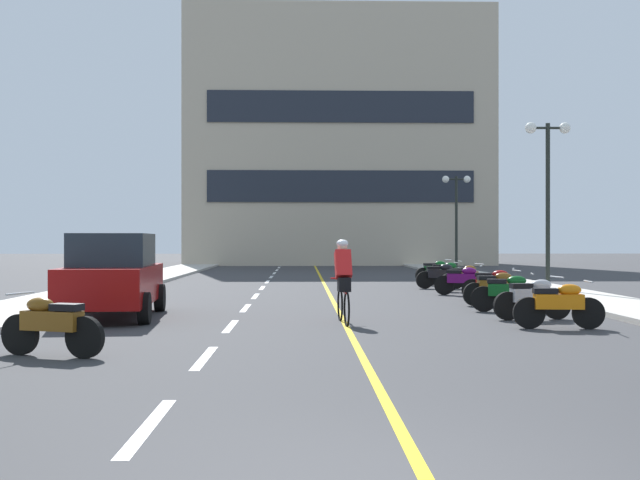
# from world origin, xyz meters

# --- Properties ---
(ground_plane) EXTENTS (140.00, 140.00, 0.00)m
(ground_plane) POSITION_xyz_m (0.00, 21.00, 0.00)
(ground_plane) COLOR #38383A
(curb_left) EXTENTS (2.40, 72.00, 0.12)m
(curb_left) POSITION_xyz_m (-7.20, 24.00, 0.06)
(curb_left) COLOR #B7B2A8
(curb_left) RESTS_ON ground
(curb_right) EXTENTS (2.40, 72.00, 0.12)m
(curb_right) POSITION_xyz_m (7.20, 24.00, 0.06)
(curb_right) COLOR #B7B2A8
(curb_right) RESTS_ON ground
(lane_dash_0) EXTENTS (0.14, 2.20, 0.01)m
(lane_dash_0) POSITION_xyz_m (-2.00, 2.00, 0.00)
(lane_dash_0) COLOR silver
(lane_dash_0) RESTS_ON ground
(lane_dash_1) EXTENTS (0.14, 2.20, 0.01)m
(lane_dash_1) POSITION_xyz_m (-2.00, 6.00, 0.00)
(lane_dash_1) COLOR silver
(lane_dash_1) RESTS_ON ground
(lane_dash_2) EXTENTS (0.14, 2.20, 0.01)m
(lane_dash_2) POSITION_xyz_m (-2.00, 10.00, 0.00)
(lane_dash_2) COLOR silver
(lane_dash_2) RESTS_ON ground
(lane_dash_3) EXTENTS (0.14, 2.20, 0.01)m
(lane_dash_3) POSITION_xyz_m (-2.00, 14.00, 0.00)
(lane_dash_3) COLOR silver
(lane_dash_3) RESTS_ON ground
(lane_dash_4) EXTENTS (0.14, 2.20, 0.01)m
(lane_dash_4) POSITION_xyz_m (-2.00, 18.00, 0.00)
(lane_dash_4) COLOR silver
(lane_dash_4) RESTS_ON ground
(lane_dash_5) EXTENTS (0.14, 2.20, 0.01)m
(lane_dash_5) POSITION_xyz_m (-2.00, 22.00, 0.00)
(lane_dash_5) COLOR silver
(lane_dash_5) RESTS_ON ground
(lane_dash_6) EXTENTS (0.14, 2.20, 0.01)m
(lane_dash_6) POSITION_xyz_m (-2.00, 26.00, 0.00)
(lane_dash_6) COLOR silver
(lane_dash_6) RESTS_ON ground
(lane_dash_7) EXTENTS (0.14, 2.20, 0.01)m
(lane_dash_7) POSITION_xyz_m (-2.00, 30.00, 0.00)
(lane_dash_7) COLOR silver
(lane_dash_7) RESTS_ON ground
(lane_dash_8) EXTENTS (0.14, 2.20, 0.01)m
(lane_dash_8) POSITION_xyz_m (-2.00, 34.00, 0.00)
(lane_dash_8) COLOR silver
(lane_dash_8) RESTS_ON ground
(lane_dash_9) EXTENTS (0.14, 2.20, 0.01)m
(lane_dash_9) POSITION_xyz_m (-2.00, 38.00, 0.00)
(lane_dash_9) COLOR silver
(lane_dash_9) RESTS_ON ground
(lane_dash_10) EXTENTS (0.14, 2.20, 0.01)m
(lane_dash_10) POSITION_xyz_m (-2.00, 42.00, 0.00)
(lane_dash_10) COLOR silver
(lane_dash_10) RESTS_ON ground
(lane_dash_11) EXTENTS (0.14, 2.20, 0.01)m
(lane_dash_11) POSITION_xyz_m (-2.00, 46.00, 0.00)
(lane_dash_11) COLOR silver
(lane_dash_11) RESTS_ON ground
(centre_line_yellow) EXTENTS (0.12, 66.00, 0.01)m
(centre_line_yellow) POSITION_xyz_m (0.25, 24.00, 0.00)
(centre_line_yellow) COLOR gold
(centre_line_yellow) RESTS_ON ground
(office_building) EXTENTS (20.74, 9.18, 17.33)m
(office_building) POSITION_xyz_m (1.95, 49.53, 8.66)
(office_building) COLOR #BCAD93
(office_building) RESTS_ON ground
(street_lamp_mid) EXTENTS (1.46, 0.36, 5.33)m
(street_lamp_mid) POSITION_xyz_m (7.26, 19.35, 4.00)
(street_lamp_mid) COLOR black
(street_lamp_mid) RESTS_ON curb_right
(street_lamp_far) EXTENTS (1.46, 0.36, 4.86)m
(street_lamp_far) POSITION_xyz_m (7.31, 34.08, 3.70)
(street_lamp_far) COLOR black
(street_lamp_far) RESTS_ON curb_right
(parked_car_near) EXTENTS (2.17, 4.31, 1.82)m
(parked_car_near) POSITION_xyz_m (-4.70, 11.73, 0.92)
(parked_car_near) COLOR black
(parked_car_near) RESTS_ON ground
(motorcycle_1) EXTENTS (1.64, 0.80, 0.92)m
(motorcycle_1) POSITION_xyz_m (-4.22, 6.16, 0.47)
(motorcycle_1) COLOR black
(motorcycle_1) RESTS_ON ground
(motorcycle_2) EXTENTS (1.70, 0.60, 0.92)m
(motorcycle_2) POSITION_xyz_m (4.24, 9.39, 0.47)
(motorcycle_2) COLOR black
(motorcycle_2) RESTS_ON ground
(motorcycle_3) EXTENTS (1.70, 0.60, 0.92)m
(motorcycle_3) POSITION_xyz_m (4.25, 11.05, 0.47)
(motorcycle_3) COLOR black
(motorcycle_3) RESTS_ON ground
(motorcycle_4) EXTENTS (1.68, 0.65, 0.92)m
(motorcycle_4) POSITION_xyz_m (4.19, 12.77, 0.47)
(motorcycle_4) COLOR black
(motorcycle_4) RESTS_ON ground
(motorcycle_5) EXTENTS (1.70, 0.60, 0.92)m
(motorcycle_5) POSITION_xyz_m (4.34, 14.46, 0.47)
(motorcycle_5) COLOR black
(motorcycle_5) RESTS_ON ground
(motorcycle_6) EXTENTS (1.64, 0.80, 0.92)m
(motorcycle_6) POSITION_xyz_m (4.67, 16.06, 0.47)
(motorcycle_6) COLOR black
(motorcycle_6) RESTS_ON ground
(motorcycle_7) EXTENTS (1.65, 0.75, 0.92)m
(motorcycle_7) POSITION_xyz_m (4.28, 18.22, 0.47)
(motorcycle_7) COLOR black
(motorcycle_7) RESTS_ON ground
(motorcycle_8) EXTENTS (1.67, 0.70, 0.92)m
(motorcycle_8) POSITION_xyz_m (4.69, 19.87, 0.47)
(motorcycle_8) COLOR black
(motorcycle_8) RESTS_ON ground
(motorcycle_9) EXTENTS (1.70, 0.60, 0.92)m
(motorcycle_9) POSITION_xyz_m (4.20, 21.42, 0.47)
(motorcycle_9) COLOR black
(motorcycle_9) RESTS_ON ground
(motorcycle_10) EXTENTS (1.70, 0.60, 0.92)m
(motorcycle_10) POSITION_xyz_m (4.70, 23.23, 0.47)
(motorcycle_10) COLOR black
(motorcycle_10) RESTS_ON ground
(motorcycle_11) EXTENTS (1.67, 0.70, 0.92)m
(motorcycle_11) POSITION_xyz_m (4.71, 25.32, 0.47)
(motorcycle_11) COLOR black
(motorcycle_11) RESTS_ON ground
(cyclist_rider) EXTENTS (0.42, 1.77, 1.71)m
(cyclist_rider) POSITION_xyz_m (0.22, 10.48, 0.89)
(cyclist_rider) COLOR black
(cyclist_rider) RESTS_ON ground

